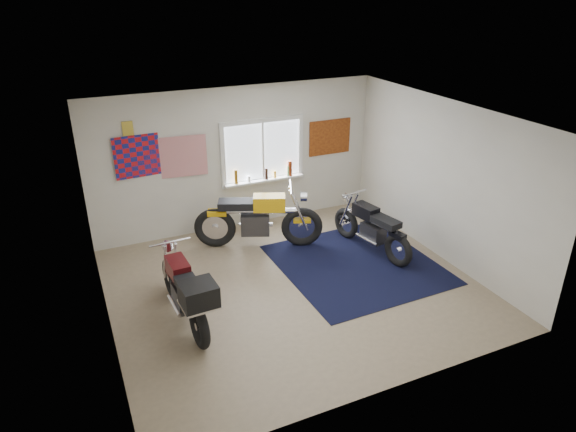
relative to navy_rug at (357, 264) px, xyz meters
name	(u,v)px	position (x,y,z in m)	size (l,w,h in m)	color
ground	(293,286)	(-1.28, -0.17, -0.01)	(5.50, 5.50, 0.00)	#9E896B
room_shell	(294,190)	(-1.28, -0.17, 1.63)	(5.50, 5.50, 5.50)	white
navy_rug	(357,264)	(0.00, 0.00, 0.00)	(2.50, 2.60, 0.01)	black
window_assembly	(263,155)	(-0.78, 2.30, 1.36)	(1.66, 0.17, 1.26)	white
oil_bottles	(272,172)	(-0.63, 2.23, 1.02)	(1.19, 0.09, 0.30)	brown
flag_display	(128,128)	(-3.18, 2.31, 2.14)	(1.60, 0.10, 1.17)	red
triumph_poster	(330,137)	(0.67, 2.31, 1.54)	(0.90, 0.03, 0.70)	#A54C14
yellow_triumph	(258,220)	(-1.27, 1.33, 0.50)	(2.18, 1.06, 1.16)	black
black_chrome_bike	(372,229)	(0.47, 0.33, 0.42)	(0.63, 1.87, 0.97)	black
maroon_tourer	(186,292)	(-3.02, -0.46, 0.52)	(0.60, 1.99, 1.01)	black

